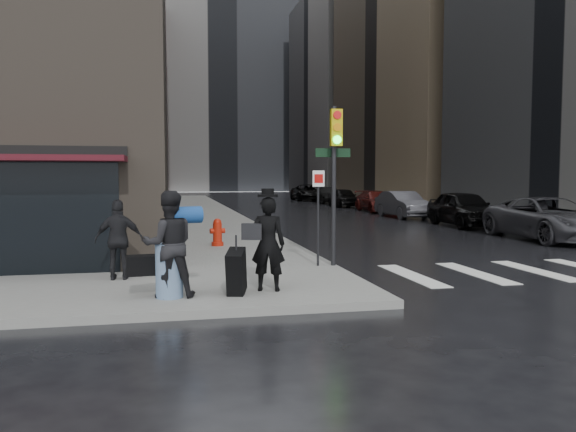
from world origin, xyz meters
The scene contains 19 objects.
ground centered at (0.00, 0.00, 0.00)m, with size 140.00×140.00×0.00m, color black.
sidewalk_left centered at (0.00, 27.00, 0.07)m, with size 4.00×50.00×0.15m, color slate.
sidewalk_right centered at (13.50, 27.00, 0.07)m, with size 3.00×50.00×0.15m, color slate.
crosswalk centered at (7.50, 1.00, 0.00)m, with size 8.50×3.00×0.01m.
bldg_left_far centered at (-13.00, 62.00, 13.00)m, with size 22.00×20.00×26.00m, color maroon.
bldg_right_far centered at (26.00, 58.00, 12.50)m, with size 22.00×20.00×25.00m, color slate.
bldg_distant centered at (6.00, 78.00, 16.00)m, with size 40.00×12.00×32.00m, color slate.
man_overcoat centered at (-0.27, -0.76, 0.96)m, with size 1.22×0.90×1.93m.
man_jeans centered at (-1.94, -0.91, 1.09)m, with size 1.36×0.79×1.88m.
man_greycoat centered at (-2.94, 1.04, 0.97)m, with size 0.97×0.42×1.65m.
traffic_light centered at (1.86, 1.82, 2.58)m, with size 0.94×0.44×3.76m.
fire_hydrant centered at (-0.48, 6.29, 0.52)m, with size 0.48×0.37×0.84m.
parked_car_0 centered at (11.34, 6.68, 0.76)m, with size 2.54×5.51×1.53m, color #3B3A3F.
parked_car_1 centered at (11.13, 12.26, 0.82)m, with size 1.93×4.79×1.63m, color black.
parked_car_2 centered at (10.62, 17.84, 0.73)m, with size 1.54×4.43×1.46m, color #3F3F44.
parked_car_3 centered at (11.23, 23.43, 0.67)m, with size 1.87×4.61×1.34m, color #44100D.
parked_car_4 centered at (10.78, 29.01, 0.70)m, with size 1.66×4.12×1.40m, color black.
parked_car_5 centered at (11.14, 34.59, 0.67)m, with size 1.43×4.09×1.35m, color black.
parked_car_6 centered at (10.80, 40.17, 0.75)m, with size 2.49×5.41×1.50m, color black.
Camera 1 is at (-1.92, -10.87, 2.27)m, focal length 35.00 mm.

